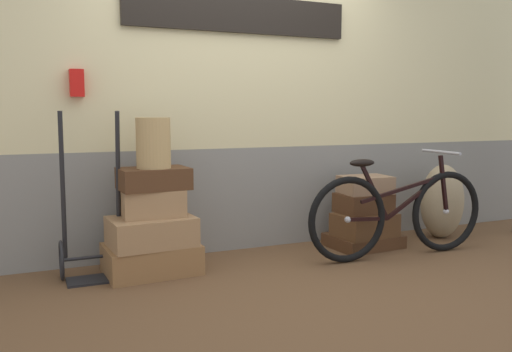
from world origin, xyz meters
TOP-DOWN VIEW (x-y plane):
  - ground at (0.00, 0.00)m, footprint 8.49×5.20m
  - station_building at (0.01, 0.85)m, footprint 6.49×0.74m
  - suitcase_0 at (-0.89, 0.38)m, footprint 0.69×0.51m
  - suitcase_1 at (-0.89, 0.36)m, footprint 0.63×0.47m
  - suitcase_2 at (-0.87, 0.39)m, footprint 0.45×0.32m
  - suitcase_3 at (-0.86, 0.40)m, footprint 0.51×0.37m
  - suitcase_4 at (1.00, 0.40)m, footprint 0.62×0.50m
  - suitcase_5 at (0.97, 0.35)m, footprint 0.55×0.42m
  - suitcase_6 at (0.99, 0.40)m, footprint 0.47×0.34m
  - suitcase_7 at (1.00, 0.40)m, footprint 0.44×0.34m
  - wicker_basket at (-0.86, 0.38)m, footprint 0.25×0.25m
  - luggage_trolley at (-1.29, 0.45)m, footprint 0.46×0.36m
  - burlap_sack at (1.87, 0.39)m, footprint 0.42×0.36m
  - bicycle at (1.07, 0.02)m, footprint 1.66×0.46m

SIDE VIEW (x-z plane):
  - ground at x=0.00m, z-range -0.06..0.00m
  - suitcase_4 at x=1.00m, z-range 0.00..0.11m
  - suitcase_0 at x=-0.89m, z-range 0.00..0.21m
  - suitcase_5 at x=0.97m, z-range 0.11..0.31m
  - luggage_trolley at x=-1.29m, z-range -0.33..0.87m
  - suitcase_1 at x=-0.89m, z-range 0.21..0.42m
  - burlap_sack at x=1.87m, z-range 0.00..0.70m
  - bicycle at x=1.07m, z-range -0.07..0.80m
  - suitcase_6 at x=0.99m, z-range 0.31..0.48m
  - suitcase_2 at x=-0.87m, z-range 0.42..0.62m
  - suitcase_7 at x=1.00m, z-range 0.48..0.63m
  - suitcase_3 at x=-0.86m, z-range 0.62..0.78m
  - wicker_basket at x=-0.86m, z-range 0.78..1.15m
  - station_building at x=0.01m, z-range 0.01..2.52m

